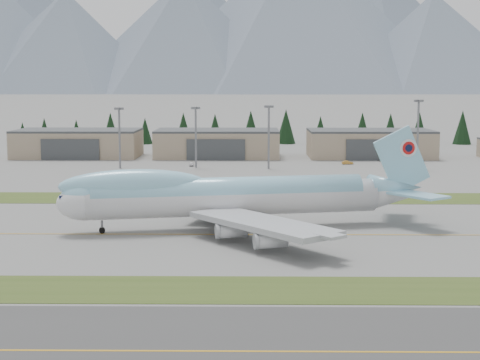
{
  "coord_description": "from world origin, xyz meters",
  "views": [
    {
      "loc": [
        -2.41,
        -138.33,
        28.82
      ],
      "look_at": [
        -4.42,
        19.55,
        8.0
      ],
      "focal_mm": 55.0,
      "sensor_mm": 36.0,
      "label": 1
    }
  ],
  "objects_px": {
    "hangar_left": "(78,143)",
    "service_vehicle_c": "(382,162)",
    "boeing_747_freighter": "(230,195)",
    "hangar_center": "(217,143)",
    "hangar_right": "(370,143)",
    "service_vehicle_a": "(191,166)",
    "service_vehicle_b": "(348,164)"
  },
  "relations": [
    {
      "from": "hangar_center",
      "to": "service_vehicle_c",
      "type": "distance_m",
      "value": 64.44
    },
    {
      "from": "hangar_right",
      "to": "service_vehicle_a",
      "type": "xyz_separation_m",
      "value": [
        -67.66,
        -32.98,
        -5.39
      ]
    },
    {
      "from": "hangar_right",
      "to": "service_vehicle_b",
      "type": "bearing_deg",
      "value": -114.84
    },
    {
      "from": "hangar_left",
      "to": "service_vehicle_c",
      "type": "height_order",
      "value": "hangar_left"
    },
    {
      "from": "boeing_747_freighter",
      "to": "hangar_center",
      "type": "distance_m",
      "value": 144.17
    },
    {
      "from": "hangar_center",
      "to": "hangar_right",
      "type": "bearing_deg",
      "value": 0.0
    },
    {
      "from": "hangar_right",
      "to": "service_vehicle_c",
      "type": "distance_m",
      "value": 17.59
    },
    {
      "from": "hangar_left",
      "to": "hangar_center",
      "type": "height_order",
      "value": "same"
    },
    {
      "from": "service_vehicle_a",
      "to": "service_vehicle_b",
      "type": "relative_size",
      "value": 0.97
    },
    {
      "from": "hangar_right",
      "to": "boeing_747_freighter",
      "type": "bearing_deg",
      "value": -109.59
    },
    {
      "from": "boeing_747_freighter",
      "to": "service_vehicle_a",
      "type": "distance_m",
      "value": 112.32
    },
    {
      "from": "hangar_right",
      "to": "service_vehicle_c",
      "type": "xyz_separation_m",
      "value": [
        2.03,
        -16.62,
        -5.39
      ]
    },
    {
      "from": "hangar_center",
      "to": "service_vehicle_c",
      "type": "height_order",
      "value": "hangar_center"
    },
    {
      "from": "boeing_747_freighter",
      "to": "hangar_center",
      "type": "bearing_deg",
      "value": 82.12
    },
    {
      "from": "hangar_right",
      "to": "service_vehicle_a",
      "type": "height_order",
      "value": "hangar_right"
    },
    {
      "from": "boeing_747_freighter",
      "to": "service_vehicle_a",
      "type": "bearing_deg",
      "value": 87.06
    },
    {
      "from": "service_vehicle_b",
      "to": "hangar_left",
      "type": "bearing_deg",
      "value": 68.78
    },
    {
      "from": "service_vehicle_b",
      "to": "service_vehicle_a",
      "type": "bearing_deg",
      "value": 89.99
    },
    {
      "from": "service_vehicle_c",
      "to": "hangar_center",
      "type": "bearing_deg",
      "value": 169.78
    },
    {
      "from": "hangar_center",
      "to": "service_vehicle_b",
      "type": "relative_size",
      "value": 11.8
    },
    {
      "from": "service_vehicle_a",
      "to": "boeing_747_freighter",
      "type": "bearing_deg",
      "value": -87.41
    },
    {
      "from": "service_vehicle_c",
      "to": "hangar_right",
      "type": "bearing_deg",
      "value": 101.73
    },
    {
      "from": "hangar_left",
      "to": "service_vehicle_a",
      "type": "height_order",
      "value": "hangar_left"
    },
    {
      "from": "boeing_747_freighter",
      "to": "service_vehicle_c",
      "type": "bearing_deg",
      "value": 55.93
    },
    {
      "from": "service_vehicle_b",
      "to": "service_vehicle_c",
      "type": "bearing_deg",
      "value": -62.57
    },
    {
      "from": "service_vehicle_b",
      "to": "hangar_right",
      "type": "bearing_deg",
      "value": -31.71
    },
    {
      "from": "boeing_747_freighter",
      "to": "service_vehicle_b",
      "type": "relative_size",
      "value": 19.0
    },
    {
      "from": "boeing_747_freighter",
      "to": "service_vehicle_b",
      "type": "distance_m",
      "value": 124.08
    },
    {
      "from": "hangar_right",
      "to": "service_vehicle_c",
      "type": "bearing_deg",
      "value": -83.04
    },
    {
      "from": "boeing_747_freighter",
      "to": "service_vehicle_c",
      "type": "distance_m",
      "value": 138.13
    },
    {
      "from": "service_vehicle_a",
      "to": "service_vehicle_c",
      "type": "xyz_separation_m",
      "value": [
        69.69,
        16.37,
        0.0
      ]
    },
    {
      "from": "boeing_747_freighter",
      "to": "service_vehicle_b",
      "type": "xyz_separation_m",
      "value": [
        39.04,
        117.59,
        -6.68
      ]
    }
  ]
}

